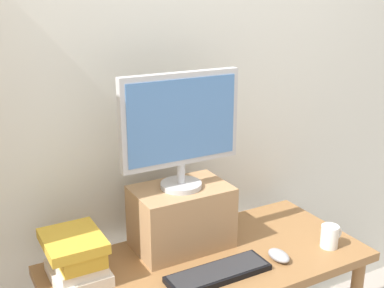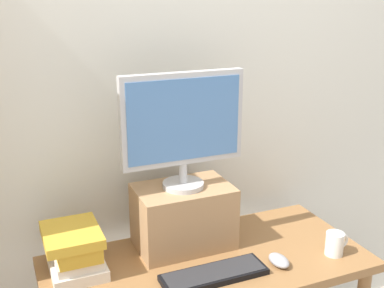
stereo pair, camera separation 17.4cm
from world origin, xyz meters
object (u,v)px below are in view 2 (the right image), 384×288
desk (208,281)px  book_stack (75,250)px  coffee_mug (335,243)px  keyboard (214,274)px  riser_box (183,216)px  computer_monitor (183,125)px  computer_mouse (279,260)px

desk → book_stack: 0.52m
desk → coffee_mug: bearing=-17.8°
desk → keyboard: keyboard is taller
book_stack → keyboard: bearing=-27.8°
riser_box → book_stack: (-0.44, -0.03, -0.04)m
desk → computer_monitor: (-0.04, 0.15, 0.60)m
computer_monitor → book_stack: (-0.44, -0.02, -0.42)m
keyboard → coffee_mug: coffee_mug is taller
riser_box → computer_monitor: bearing=-90.0°
desk → coffee_mug: coffee_mug is taller
computer_monitor → book_stack: bearing=-176.8°
computer_mouse → book_stack: book_stack is taller
riser_box → book_stack: riser_box is taller
coffee_mug → book_stack: bearing=163.9°
computer_monitor → keyboard: bearing=-87.2°
keyboard → computer_mouse: (0.26, -0.02, 0.01)m
desk → computer_mouse: computer_mouse is taller
computer_monitor → computer_mouse: size_ratio=4.65×
keyboard → book_stack: book_stack is taller
keyboard → book_stack: 0.51m
computer_monitor → keyboard: size_ratio=1.24×
computer_mouse → coffee_mug: coffee_mug is taller
coffee_mug → desk: bearing=162.2°
riser_box → keyboard: size_ratio=0.97×
computer_monitor → book_stack: 0.61m
desk → book_stack: book_stack is taller
desk → riser_box: (-0.04, 0.15, 0.22)m
keyboard → computer_mouse: 0.26m
desk → keyboard: 0.16m
riser_box → keyboard: riser_box is taller
desk → computer_monitor: 0.62m
desk → computer_monitor: bearing=105.8°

